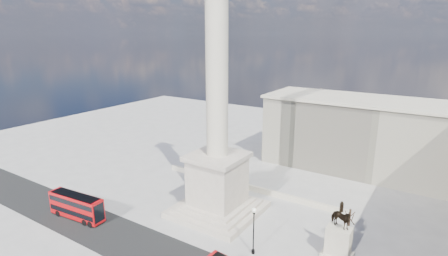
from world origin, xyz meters
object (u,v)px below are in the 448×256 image
nelsons_column (217,142)px  victorian_lamp (254,227)px  red_bus_a (77,206)px  equestrian_statue (339,238)px

nelsons_column → victorian_lamp: nelsons_column is taller
nelsons_column → red_bus_a: bearing=-141.8°
red_bus_a → victorian_lamp: bearing=8.9°
red_bus_a → equestrian_statue: (40.25, 13.40, 0.72)m
red_bus_a → victorian_lamp: victorian_lamp is taller
victorian_lamp → red_bus_a: bearing=-165.9°
nelsons_column → red_bus_a: 26.25m
victorian_lamp → equestrian_statue: size_ratio=0.84×
victorian_lamp → equestrian_statue: (10.34, 5.89, -1.23)m
red_bus_a → equestrian_statue: bearing=13.3°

